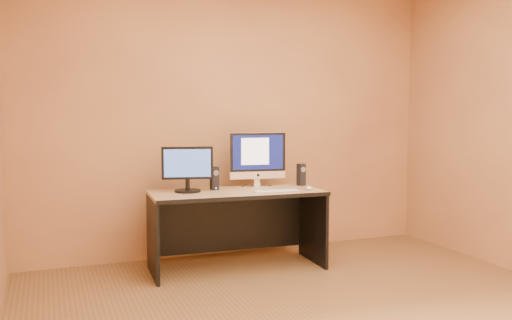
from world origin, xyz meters
The scene contains 10 objects.
walls centered at (0.00, 0.00, 1.30)m, with size 4.00×4.00×2.60m, color #AD7A46, non-canonical shape.
desk centered at (-0.17, 1.44, 0.34)m, with size 1.46×0.64×0.67m, color #A58B52, non-canonical shape.
imac centered at (0.11, 1.65, 0.93)m, with size 0.52×0.19×0.50m, color #BBBCC0, non-canonical shape.
second_monitor centered at (-0.57, 1.54, 0.87)m, with size 0.44×0.22×0.38m, color black, non-canonical shape.
speaker_left centered at (-0.32, 1.59, 0.78)m, with size 0.06×0.07×0.20m, color black, non-canonical shape.
speaker_right centered at (0.50, 1.56, 0.78)m, with size 0.06×0.07×0.20m, color black, non-canonical shape.
keyboard centered at (0.12, 1.26, 0.68)m, with size 0.39×0.11×0.02m, color silver.
mouse centered at (0.44, 1.29, 0.69)m, with size 0.05×0.09×0.03m, color white.
cable_a centered at (0.19, 1.71, 0.68)m, with size 0.01×0.01×0.20m, color black.
cable_b centered at (0.00, 1.72, 0.68)m, with size 0.01×0.01×0.16m, color black.
Camera 1 is at (-1.67, -2.88, 1.34)m, focal length 38.00 mm.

